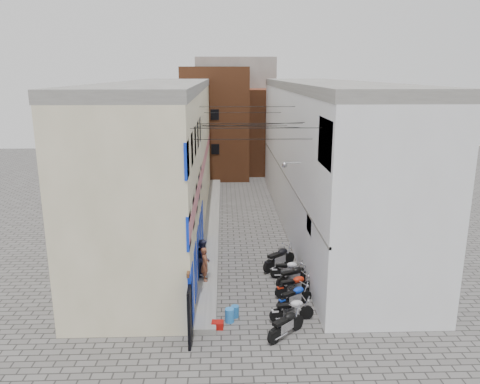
{
  "coord_description": "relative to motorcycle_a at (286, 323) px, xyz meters",
  "views": [
    {
      "loc": [
        -1.25,
        -15.61,
        9.55
      ],
      "look_at": [
        -0.36,
        9.85,
        3.0
      ],
      "focal_mm": 35.0,
      "sensor_mm": 36.0,
      "label": 1
    }
  ],
  "objects": [
    {
      "name": "motorcycle_d",
      "position": [
        0.79,
        3.26,
        -0.02
      ],
      "size": [
        1.94,
        1.16,
        1.07
      ],
      "primitive_type": null,
      "rotation": [
        0.0,
        0.0,
        -1.24
      ],
      "color": "#AB210C",
      "rests_on": "ground"
    },
    {
      "name": "building_far_brick_left",
      "position": [
        -3.0,
        28.16,
        4.44
      ],
      "size": [
        6.0,
        6.0,
        10.0
      ],
      "primitive_type": "cube",
      "color": "brown",
      "rests_on": "ground"
    },
    {
      "name": "building_right",
      "position": [
        4.0,
        13.15,
        3.95
      ],
      "size": [
        5.94,
        26.0,
        9.0
      ],
      "color": "white",
      "rests_on": "ground"
    },
    {
      "name": "ground",
      "position": [
        -1.0,
        0.16,
        -0.56
      ],
      "size": [
        90.0,
        90.0,
        0.0
      ],
      "primitive_type": "plane",
      "color": "#565451",
      "rests_on": "ground"
    },
    {
      "name": "motorcycle_g",
      "position": [
        0.46,
        6.18,
        0.06
      ],
      "size": [
        2.07,
        1.9,
        1.24
      ],
      "primitive_type": null,
      "rotation": [
        0.0,
        0.0,
        -0.87
      ],
      "color": "black",
      "rests_on": "ground"
    },
    {
      "name": "motorcycle_a",
      "position": [
        0.0,
        0.0,
        0.0
      ],
      "size": [
        1.84,
        1.75,
        1.12
      ],
      "primitive_type": null,
      "rotation": [
        0.0,
        0.0,
        -0.83
      ],
      "color": "black",
      "rests_on": "ground"
    },
    {
      "name": "building_far_concrete",
      "position": [
        -1.0,
        34.16,
        4.94
      ],
      "size": [
        8.0,
        5.0,
        11.0
      ],
      "primitive_type": "cube",
      "color": "slate",
      "rests_on": "ground"
    },
    {
      "name": "red_crate",
      "position": [
        -2.55,
        0.66,
        -0.42
      ],
      "size": [
        0.48,
        0.37,
        0.28
      ],
      "primitive_type": "cube",
      "rotation": [
        0.0,
        0.0,
        -0.08
      ],
      "color": "#9C0F0B",
      "rests_on": "ground"
    },
    {
      "name": "water_jug_near",
      "position": [
        -2.08,
        1.12,
        -0.28
      ],
      "size": [
        0.46,
        0.46,
        0.56
      ],
      "primitive_type": "cylinder",
      "rotation": [
        0.0,
        0.0,
        0.34
      ],
      "color": "#297ACE",
      "rests_on": "ground"
    },
    {
      "name": "motorcycle_e",
      "position": [
        0.9,
        4.24,
        -0.02
      ],
      "size": [
        1.92,
        1.35,
        1.08
      ],
      "primitive_type": null,
      "rotation": [
        0.0,
        0.0,
        -1.11
      ],
      "color": "black",
      "rests_on": "ground"
    },
    {
      "name": "person_a",
      "position": [
        -3.16,
        4.44,
        0.49
      ],
      "size": [
        0.47,
        0.63,
        1.6
      ],
      "primitive_type": "imported",
      "rotation": [
        0.0,
        0.0,
        1.72
      ],
      "color": "brown",
      "rests_on": "plinth"
    },
    {
      "name": "plinth",
      "position": [
        -3.05,
        13.16,
        -0.43
      ],
      "size": [
        0.9,
        26.0,
        0.25
      ],
      "primitive_type": "cube",
      "color": "slate",
      "rests_on": "ground"
    },
    {
      "name": "building_far_brick_right",
      "position": [
        2.0,
        30.16,
        3.44
      ],
      "size": [
        5.0,
        6.0,
        8.0
      ],
      "primitive_type": "cube",
      "color": "brown",
      "rests_on": "ground"
    },
    {
      "name": "motorcycle_b",
      "position": [
        0.37,
        1.13,
        -0.04
      ],
      "size": [
        1.88,
        0.87,
        1.05
      ],
      "primitive_type": null,
      "rotation": [
        0.0,
        0.0,
        -1.4
      ],
      "color": "silver",
      "rests_on": "ground"
    },
    {
      "name": "overhead_wires",
      "position": [
        -1.0,
        7.8,
        6.56
      ],
      "size": [
        5.8,
        13.02,
        1.32
      ],
      "color": "black",
      "rests_on": "ground"
    },
    {
      "name": "motorcycle_f",
      "position": [
        0.76,
        5.06,
        -0.06
      ],
      "size": [
        1.73,
        0.58,
        0.99
      ],
      "primitive_type": null,
      "rotation": [
        0.0,
        0.0,
        -1.59
      ],
      "color": "silver",
      "rests_on": "ground"
    },
    {
      "name": "motorcycle_c",
      "position": [
        0.66,
        2.26,
        -0.05
      ],
      "size": [
        1.81,
        1.39,
        1.03
      ],
      "primitive_type": null,
      "rotation": [
        0.0,
        0.0,
        -1.03
      ],
      "color": "#0C33B6",
      "rests_on": "ground"
    },
    {
      "name": "person_b",
      "position": [
        -3.25,
        5.03,
        0.57
      ],
      "size": [
        0.83,
        0.97,
        1.77
      ],
      "primitive_type": "imported",
      "rotation": [
        0.0,
        0.0,
        1.37
      ],
      "color": "#2D2E44",
      "rests_on": "plinth"
    },
    {
      "name": "water_jug_far",
      "position": [
        -1.86,
        1.49,
        -0.32
      ],
      "size": [
        0.37,
        0.37,
        0.48
      ],
      "primitive_type": "cylinder",
      "rotation": [
        0.0,
        0.0,
        0.24
      ],
      "color": "#236BB3",
      "rests_on": "ground"
    },
    {
      "name": "building_left",
      "position": [
        -5.98,
        13.11,
        3.94
      ],
      "size": [
        5.1,
        27.0,
        9.0
      ],
      "color": "#C3BA93",
      "rests_on": "ground"
    },
    {
      "name": "far_shopfront",
      "position": [
        -1.0,
        25.36,
        0.64
      ],
      "size": [
        2.0,
        0.3,
        2.4
      ],
      "primitive_type": "cube",
      "color": "black",
      "rests_on": "ground"
    }
  ]
}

